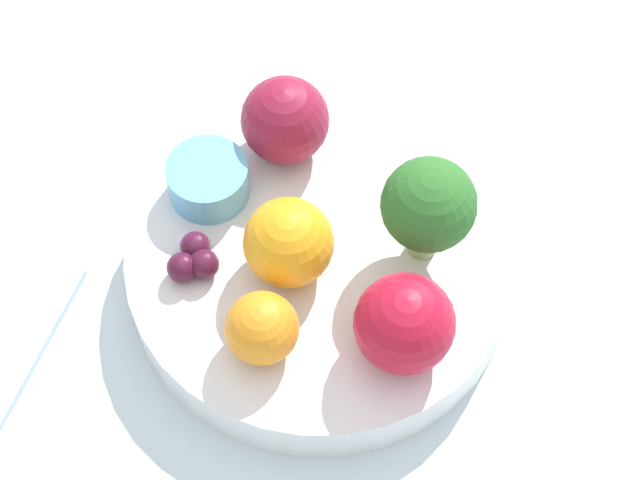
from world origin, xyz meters
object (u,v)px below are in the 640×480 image
broccoli (429,206)px  orange_front (259,327)px  apple_green (404,324)px  apple_red (285,120)px  bowl (320,264)px  small_cup (208,180)px  grape_cluster (194,259)px  orange_back (289,243)px

broccoli → orange_front: broccoli is taller
apple_green → apple_red: bearing=143.2°
bowl → orange_front: (-0.00, -0.06, 0.04)m
orange_front → small_cup: size_ratio=0.84×
bowl → small_cup: size_ratio=4.71×
apple_green → grape_cluster: size_ratio=1.67×
orange_back → grape_cluster: size_ratio=1.56×
broccoli → small_cup: size_ratio=1.52×
small_cup → orange_back: bearing=-19.0°
apple_green → orange_back: bearing=168.0°
broccoli → small_cup: (-0.12, -0.02, -0.03)m
bowl → orange_back: (-0.01, -0.02, 0.04)m
bowl → grape_cluster: (-0.06, -0.04, 0.02)m
broccoli → grape_cluster: size_ratio=2.22×
bowl → orange_front: bearing=-91.6°
bowl → orange_back: bearing=-121.7°
bowl → apple_green: (0.06, -0.03, 0.04)m
apple_green → orange_back: apple_green is taller
broccoli → apple_red: 0.10m
apple_red → small_cup: 0.05m
broccoli → apple_green: bearing=-75.8°
orange_back → grape_cluster: bearing=-151.6°
bowl → apple_green: 0.08m
orange_back → orange_front: bearing=-80.2°
broccoli → apple_red: (-0.10, 0.03, -0.02)m
broccoli → grape_cluster: broccoli is taller
apple_green → orange_front: bearing=-154.0°
orange_front → bowl: bearing=88.4°
apple_red → orange_front: (0.05, -0.12, -0.01)m
orange_back → grape_cluster: 0.05m
bowl → small_cup: 0.08m
apple_green → small_cup: 0.14m
orange_front → orange_back: (-0.01, 0.05, 0.01)m
orange_back → small_cup: size_ratio=1.06×
apple_red → grape_cluster: apple_red is taller
grape_cluster → small_cup: (-0.02, 0.05, 0.00)m
bowl → broccoli: size_ratio=3.11×
broccoli → orange_front: 0.11m
broccoli → apple_red: size_ratio=1.38×
bowl → small_cup: bearing=175.9°
broccoli → orange_back: (-0.06, -0.04, -0.02)m
apple_red → grape_cluster: size_ratio=1.61×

